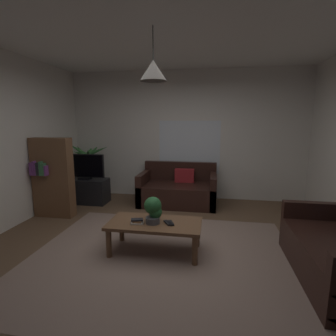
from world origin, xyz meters
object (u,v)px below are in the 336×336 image
at_px(couch_under_window, 178,191).
at_px(potted_plant_on_table, 153,209).
at_px(coffee_table, 155,227).
at_px(pendant_lamp, 153,70).
at_px(book_on_table_2, 137,220).
at_px(tv_stand, 86,191).
at_px(tv, 84,166).
at_px(remote_on_table_1, 168,223).
at_px(bookshelf_corner, 52,177).
at_px(potted_palm_corner, 88,169).
at_px(book_on_table_0, 137,223).
at_px(remote_on_table_0, 171,223).
at_px(book_on_table_1, 137,221).

bearing_deg(couch_under_window, potted_plant_on_table, -91.26).
xyz_separation_m(coffee_table, pendant_lamp, (0.00, 0.00, 1.91)).
bearing_deg(book_on_table_2, tv_stand, 131.09).
bearing_deg(coffee_table, tv, 136.13).
bearing_deg(tv, remote_on_table_1, -41.75).
relative_size(coffee_table, bookshelf_corner, 0.85).
bearing_deg(pendant_lamp, coffee_table, 0.00).
height_order(tv_stand, potted_palm_corner, potted_palm_corner).
height_order(book_on_table_0, potted_palm_corner, potted_palm_corner).
xyz_separation_m(remote_on_table_0, potted_palm_corner, (-2.27, 2.33, 0.19)).
xyz_separation_m(couch_under_window, bookshelf_corner, (-2.09, -1.08, 0.43)).
height_order(couch_under_window, book_on_table_0, couch_under_window).
height_order(remote_on_table_0, potted_palm_corner, potted_palm_corner).
height_order(remote_on_table_0, bookshelf_corner, bookshelf_corner).
height_order(book_on_table_2, potted_plant_on_table, potted_plant_on_table).
height_order(couch_under_window, potted_plant_on_table, couch_under_window).
bearing_deg(bookshelf_corner, tv_stand, 77.42).
height_order(coffee_table, book_on_table_2, book_on_table_2).
xyz_separation_m(couch_under_window, book_on_table_1, (-0.24, -2.15, 0.16)).
relative_size(coffee_table, tv, 1.41).
relative_size(potted_plant_on_table, bookshelf_corner, 0.24).
relative_size(bookshelf_corner, pendant_lamp, 2.32).
bearing_deg(pendant_lamp, potted_palm_corner, 131.67).
relative_size(book_on_table_1, potted_plant_on_table, 0.33).
height_order(book_on_table_0, bookshelf_corner, bookshelf_corner).
xyz_separation_m(couch_under_window, potted_plant_on_table, (-0.05, -2.07, 0.31)).
height_order(book_on_table_0, potted_plant_on_table, potted_plant_on_table).
height_order(book_on_table_2, remote_on_table_0, book_on_table_2).
height_order(remote_on_table_1, potted_plant_on_table, potted_plant_on_table).
bearing_deg(book_on_table_1, bookshelf_corner, 149.94).
height_order(tv_stand, bookshelf_corner, bookshelf_corner).
height_order(couch_under_window, coffee_table, couch_under_window).
xyz_separation_m(book_on_table_1, bookshelf_corner, (-1.85, 1.07, 0.27)).
height_order(potted_palm_corner, pendant_lamp, pendant_lamp).
bearing_deg(book_on_table_0, coffee_table, 22.73).
bearing_deg(potted_palm_corner, book_on_table_0, -52.34).
relative_size(book_on_table_0, tv_stand, 0.18).
bearing_deg(couch_under_window, book_on_table_2, -96.45).
distance_m(couch_under_window, book_on_table_1, 2.17).
distance_m(tv, pendant_lamp, 2.99).
height_order(coffee_table, potted_palm_corner, potted_palm_corner).
height_order(book_on_table_0, tv_stand, tv_stand).
distance_m(remote_on_table_1, pendant_lamp, 1.85).
bearing_deg(tv, remote_on_table_0, -41.14).
relative_size(book_on_table_1, potted_palm_corner, 0.09).
bearing_deg(potted_palm_corner, book_on_table_1, -52.34).
height_order(book_on_table_0, tv, tv).
relative_size(remote_on_table_1, tv, 0.19).
bearing_deg(coffee_table, pendant_lamp, 0.00).
bearing_deg(book_on_table_0, tv, 131.43).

